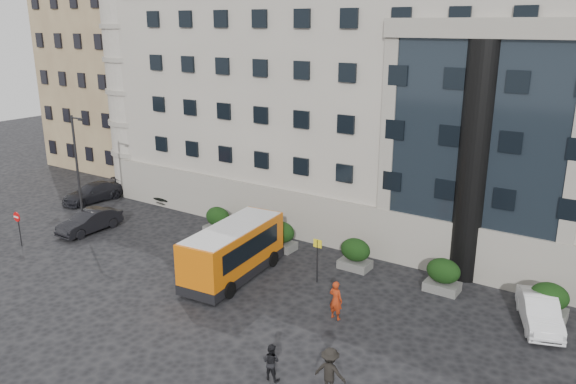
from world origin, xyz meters
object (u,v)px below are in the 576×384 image
(hedge_e, at_px, (549,301))
(parked_car_d, at_px, (182,191))
(red_truck, at_px, (216,166))
(parked_car_c, at_px, (93,192))
(pedestrian_b, at_px, (271,362))
(minibus, at_px, (233,249))
(white_taxi, at_px, (540,312))
(bus_stop_sign, at_px, (317,253))
(hedge_a, at_px, (218,220))
(parked_car_b, at_px, (90,221))
(street_lamp, at_px, (78,170))
(hedge_d, at_px, (443,275))
(pedestrian_a, at_px, (336,300))
(pedestrian_c, at_px, (330,372))
(no_entry_sign, at_px, (18,222))
(hedge_b, at_px, (281,236))
(hedge_c, at_px, (355,254))

(hedge_e, xyz_separation_m, parked_car_d, (-28.30, 4.30, -0.23))
(red_truck, xyz_separation_m, parked_car_d, (0.62, -5.05, -0.92))
(parked_car_c, xyz_separation_m, pedestrian_b, (25.46, -11.28, 0.05))
(minibus, bearing_deg, white_taxi, 8.59)
(red_truck, xyz_separation_m, pedestrian_b, (20.58, -20.71, -0.85))
(bus_stop_sign, relative_size, minibus, 0.34)
(hedge_a, bearing_deg, parked_car_b, -148.12)
(street_lamp, bearing_deg, hedge_d, 11.53)
(parked_car_c, distance_m, white_taxi, 33.60)
(hedge_a, distance_m, street_lamp, 9.89)
(parked_car_c, distance_m, pedestrian_b, 27.84)
(hedge_d, relative_size, parked_car_b, 0.41)
(pedestrian_a, distance_m, pedestrian_c, 5.82)
(pedestrian_c, bearing_deg, parked_car_d, -40.02)
(minibus, relative_size, white_taxi, 1.68)
(hedge_d, distance_m, pedestrian_a, 6.61)
(no_entry_sign, bearing_deg, hedge_b, 31.90)
(hedge_e, bearing_deg, red_truck, 162.09)
(hedge_a, bearing_deg, hedge_b, 0.00)
(hedge_a, distance_m, parked_car_c, 13.00)
(hedge_e, bearing_deg, hedge_d, 180.00)
(bus_stop_sign, xyz_separation_m, parked_car_b, (-17.00, -1.86, -0.98))
(hedge_e, xyz_separation_m, pedestrian_a, (-8.53, -5.71, 0.05))
(street_lamp, xyz_separation_m, no_entry_sign, (-1.06, -4.04, -2.72))
(no_entry_sign, relative_size, parked_car_c, 0.46)
(bus_stop_sign, relative_size, white_taxi, 0.58)
(pedestrian_a, relative_size, pedestrian_b, 1.27)
(street_lamp, height_order, no_entry_sign, street_lamp)
(hedge_b, bearing_deg, parked_car_b, -159.83)
(hedge_e, xyz_separation_m, street_lamp, (-28.74, -4.80, 3.44))
(hedge_c, xyz_separation_m, parked_car_b, (-17.90, -4.66, -0.18))
(hedge_d, relative_size, pedestrian_b, 1.18)
(bus_stop_sign, relative_size, pedestrian_b, 1.63)
(street_lamp, relative_size, parked_car_d, 1.58)
(hedge_e, relative_size, parked_car_b, 0.41)
(parked_car_b, bearing_deg, bus_stop_sign, 6.42)
(parked_car_c, xyz_separation_m, pedestrian_a, (25.27, -5.63, 0.26))
(hedge_d, distance_m, no_entry_sign, 26.15)
(hedge_c, relative_size, minibus, 0.25)
(hedge_c, relative_size, hedge_d, 1.00)
(parked_car_b, bearing_deg, hedge_d, 11.58)
(hedge_e, bearing_deg, no_entry_sign, -163.48)
(no_entry_sign, xyz_separation_m, pedestrian_b, (21.46, -2.52, -0.87))
(red_truck, distance_m, pedestrian_c, 30.67)
(hedge_a, relative_size, hedge_e, 1.00)
(hedge_b, relative_size, bus_stop_sign, 0.73)
(hedge_b, height_order, parked_car_c, hedge_b)
(white_taxi, bearing_deg, parked_car_c, 158.11)
(street_lamp, height_order, pedestrian_b, street_lamp)
(hedge_a, bearing_deg, pedestrian_b, -42.36)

